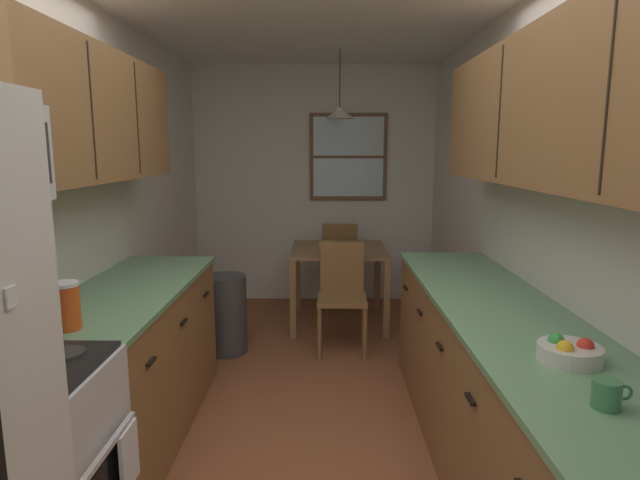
{
  "coord_description": "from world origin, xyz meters",
  "views": [
    {
      "loc": [
        0.11,
        -2.15,
        1.67
      ],
      "look_at": [
        0.08,
        1.4,
        1.05
      ],
      "focal_mm": 29.54,
      "sensor_mm": 36.0,
      "label": 1
    }
  ],
  "objects_px": {
    "mug_by_coffeemaker": "(607,394)",
    "fruit_bowl": "(569,351)",
    "dining_chair_far": "(341,259)",
    "table_serving_bowl": "(328,245)",
    "dining_table": "(339,260)",
    "trash_bin": "(226,314)",
    "dining_chair_near": "(342,291)",
    "storage_canister": "(66,306)"
  },
  "relations": [
    {
      "from": "mug_by_coffeemaker",
      "to": "fruit_bowl",
      "type": "distance_m",
      "value": 0.36
    },
    {
      "from": "storage_canister",
      "to": "mug_by_coffeemaker",
      "type": "height_order",
      "value": "storage_canister"
    },
    {
      "from": "dining_chair_near",
      "to": "table_serving_bowl",
      "type": "distance_m",
      "value": 0.7
    },
    {
      "from": "dining_table",
      "to": "trash_bin",
      "type": "relative_size",
      "value": 1.36
    },
    {
      "from": "table_serving_bowl",
      "to": "fruit_bowl",
      "type": "bearing_deg",
      "value": -74.11
    },
    {
      "from": "dining_chair_far",
      "to": "storage_canister",
      "type": "distance_m",
      "value": 3.65
    },
    {
      "from": "trash_bin",
      "to": "mug_by_coffeemaker",
      "type": "distance_m",
      "value": 3.21
    },
    {
      "from": "storage_canister",
      "to": "trash_bin",
      "type": "bearing_deg",
      "value": 81.45
    },
    {
      "from": "trash_bin",
      "to": "mug_by_coffeemaker",
      "type": "bearing_deg",
      "value": -58.14
    },
    {
      "from": "storage_canister",
      "to": "table_serving_bowl",
      "type": "bearing_deg",
      "value": 67.08
    },
    {
      "from": "storage_canister",
      "to": "table_serving_bowl",
      "type": "height_order",
      "value": "storage_canister"
    },
    {
      "from": "dining_table",
      "to": "mug_by_coffeemaker",
      "type": "height_order",
      "value": "mug_by_coffeemaker"
    },
    {
      "from": "trash_bin",
      "to": "storage_canister",
      "type": "relative_size",
      "value": 3.11
    },
    {
      "from": "dining_chair_far",
      "to": "table_serving_bowl",
      "type": "relative_size",
      "value": 5.01
    },
    {
      "from": "storage_canister",
      "to": "mug_by_coffeemaker",
      "type": "relative_size",
      "value": 1.72
    },
    {
      "from": "dining_table",
      "to": "dining_chair_far",
      "type": "xyz_separation_m",
      "value": [
        0.04,
        0.64,
        -0.13
      ]
    },
    {
      "from": "storage_canister",
      "to": "fruit_bowl",
      "type": "distance_m",
      "value": 2.04
    },
    {
      "from": "dining_chair_far",
      "to": "mug_by_coffeemaker",
      "type": "distance_m",
      "value": 4.14
    },
    {
      "from": "mug_by_coffeemaker",
      "to": "table_serving_bowl",
      "type": "relative_size",
      "value": 0.68
    },
    {
      "from": "trash_bin",
      "to": "mug_by_coffeemaker",
      "type": "height_order",
      "value": "mug_by_coffeemaker"
    },
    {
      "from": "table_serving_bowl",
      "to": "dining_chair_near",
      "type": "bearing_deg",
      "value": -80.0
    },
    {
      "from": "dining_chair_near",
      "to": "table_serving_bowl",
      "type": "xyz_separation_m",
      "value": [
        -0.11,
        0.63,
        0.27
      ]
    },
    {
      "from": "dining_table",
      "to": "trash_bin",
      "type": "height_order",
      "value": "dining_table"
    },
    {
      "from": "mug_by_coffeemaker",
      "to": "table_serving_bowl",
      "type": "height_order",
      "value": "mug_by_coffeemaker"
    },
    {
      "from": "dining_chair_near",
      "to": "trash_bin",
      "type": "bearing_deg",
      "value": -174.66
    },
    {
      "from": "dining_chair_far",
      "to": "storage_canister",
      "type": "relative_size",
      "value": 4.29
    },
    {
      "from": "dining_chair_near",
      "to": "mug_by_coffeemaker",
      "type": "xyz_separation_m",
      "value": [
        0.7,
        -2.77,
        0.44
      ]
    },
    {
      "from": "dining_chair_near",
      "to": "table_serving_bowl",
      "type": "relative_size",
      "value": 5.01
    },
    {
      "from": "trash_bin",
      "to": "fruit_bowl",
      "type": "xyz_separation_m",
      "value": [
        1.72,
        -2.32,
        0.61
      ]
    },
    {
      "from": "dining_chair_far",
      "to": "fruit_bowl",
      "type": "height_order",
      "value": "fruit_bowl"
    },
    {
      "from": "dining_chair_far",
      "to": "mug_by_coffeemaker",
      "type": "relative_size",
      "value": 7.39
    },
    {
      "from": "dining_table",
      "to": "dining_chair_far",
      "type": "bearing_deg",
      "value": 86.34
    },
    {
      "from": "dining_chair_far",
      "to": "storage_canister",
      "type": "bearing_deg",
      "value": -110.91
    },
    {
      "from": "dining_chair_far",
      "to": "storage_canister",
      "type": "xyz_separation_m",
      "value": [
        -1.29,
        -3.37,
        0.5
      ]
    },
    {
      "from": "dining_chair_near",
      "to": "trash_bin",
      "type": "xyz_separation_m",
      "value": [
        -0.96,
        -0.09,
        -0.17
      ]
    },
    {
      "from": "dining_chair_near",
      "to": "trash_bin",
      "type": "relative_size",
      "value": 1.38
    },
    {
      "from": "fruit_bowl",
      "to": "mug_by_coffeemaker",
      "type": "bearing_deg",
      "value": -98.09
    },
    {
      "from": "table_serving_bowl",
      "to": "storage_canister",
      "type": "bearing_deg",
      "value": -112.92
    },
    {
      "from": "dining_table",
      "to": "trash_bin",
      "type": "xyz_separation_m",
      "value": [
        -0.95,
        -0.73,
        -0.3
      ]
    },
    {
      "from": "mug_by_coffeemaker",
      "to": "fruit_bowl",
      "type": "xyz_separation_m",
      "value": [
        0.05,
        0.36,
        -0.01
      ]
    },
    {
      "from": "fruit_bowl",
      "to": "table_serving_bowl",
      "type": "distance_m",
      "value": 3.17
    },
    {
      "from": "dining_chair_far",
      "to": "table_serving_bowl",
      "type": "bearing_deg",
      "value": -102.08
    }
  ]
}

